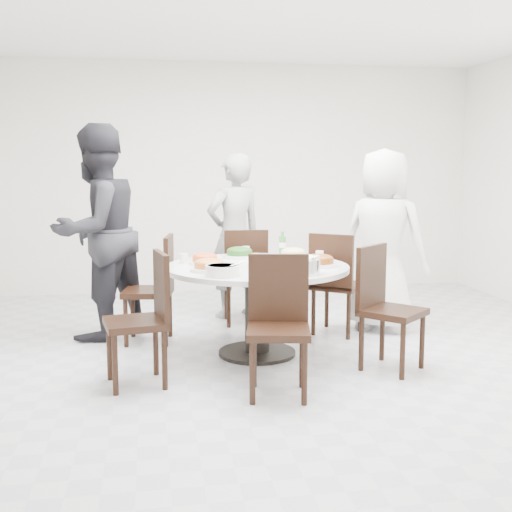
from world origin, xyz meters
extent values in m
cube|color=#BABABF|center=(0.00, 0.00, 0.00)|extent=(6.00, 6.00, 0.01)
cube|color=white|center=(0.00, 3.00, 1.40)|extent=(6.00, 0.01, 2.80)
cube|color=white|center=(0.00, -3.00, 1.40)|extent=(6.00, 0.01, 2.80)
cylinder|color=silver|center=(-0.22, 0.15, 0.38)|extent=(1.50, 1.50, 0.75)
cube|color=black|center=(0.64, 0.71, 0.47)|extent=(0.59, 0.59, 0.95)
cube|color=black|center=(-0.16, 1.24, 0.47)|extent=(0.44, 0.44, 0.95)
cube|color=black|center=(-1.10, 0.69, 0.47)|extent=(0.48, 0.48, 0.95)
cube|color=black|center=(-1.19, -0.45, 0.47)|extent=(0.49, 0.49, 0.95)
cube|color=black|center=(-0.23, -0.83, 0.47)|extent=(0.49, 0.49, 0.95)
cube|color=black|center=(0.74, -0.41, 0.47)|extent=(0.59, 0.59, 0.95)
imported|color=white|center=(1.10, 0.78, 0.86)|extent=(0.99, 0.97, 1.71)
imported|color=black|center=(-0.22, 1.54, 0.84)|extent=(0.72, 0.61, 1.68)
imported|color=black|center=(-1.54, 0.93, 0.96)|extent=(1.17, 1.18, 1.93)
cylinder|color=white|center=(-0.30, 0.60, 0.79)|extent=(0.29, 0.29, 0.07)
cylinder|color=white|center=(0.16, 0.48, 0.79)|extent=(0.27, 0.27, 0.07)
cylinder|color=white|center=(-0.63, 0.29, 0.79)|extent=(0.26, 0.26, 0.07)
cylinder|color=white|center=(0.27, 0.02, 0.79)|extent=(0.30, 0.30, 0.08)
cylinder|color=white|center=(-0.63, -0.07, 0.79)|extent=(0.29, 0.29, 0.08)
cylinder|color=silver|center=(0.06, -0.31, 0.81)|extent=(0.26, 0.26, 0.11)
cylinder|color=white|center=(-0.55, -0.30, 0.79)|extent=(0.26, 0.26, 0.08)
cylinder|color=#2F7730|center=(0.11, 0.70, 0.86)|extent=(0.06, 0.06, 0.22)
cylinder|color=white|center=(-0.18, 0.73, 0.79)|extent=(0.07, 0.07, 0.08)
camera|label=1|loc=(-1.07, -4.95, 1.55)|focal=45.00mm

